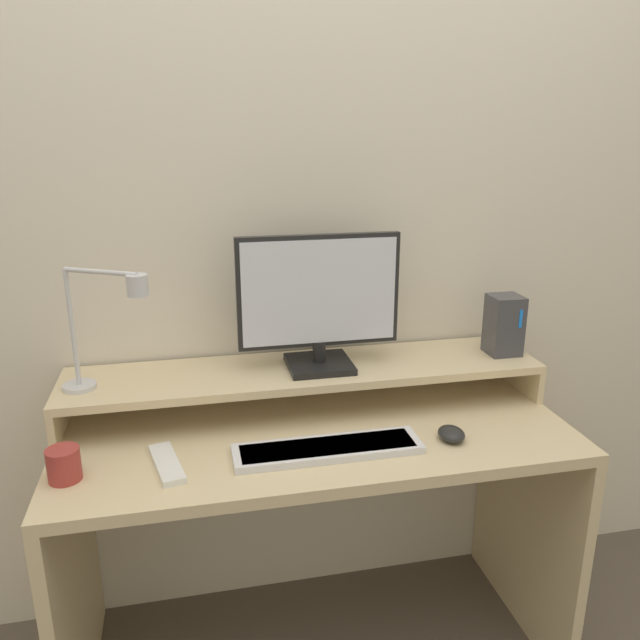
{
  "coord_description": "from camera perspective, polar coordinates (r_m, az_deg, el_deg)",
  "views": [
    {
      "loc": [
        -0.3,
        -1.15,
        1.47
      ],
      "look_at": [
        0.01,
        0.31,
        1.0
      ],
      "focal_mm": 35.0,
      "sensor_mm": 36.0,
      "label": 1
    }
  ],
  "objects": [
    {
      "name": "desk_lamp",
      "position": [
        1.59,
        -19.03,
        -0.19
      ],
      "size": [
        0.24,
        0.16,
        0.32
      ],
      "color": "silver",
      "rests_on": "monitor_shelf"
    },
    {
      "name": "remote_control",
      "position": [
        1.52,
        -13.83,
        -12.64
      ],
      "size": [
        0.09,
        0.19,
        0.02
      ],
      "color": "white",
      "rests_on": "desk"
    },
    {
      "name": "mouse",
      "position": [
        1.62,
        11.92,
        -10.15
      ],
      "size": [
        0.07,
        0.08,
        0.03
      ],
      "color": "black",
      "rests_on": "desk"
    },
    {
      "name": "monitor",
      "position": [
        1.67,
        -0.09,
        1.75
      ],
      "size": [
        0.44,
        0.17,
        0.37
      ],
      "color": "black",
      "rests_on": "monitor_shelf"
    },
    {
      "name": "router_dock",
      "position": [
        1.88,
        16.46,
        -0.43
      ],
      "size": [
        0.09,
        0.09,
        0.17
      ],
      "color": "#3D3D42",
      "rests_on": "monitor_shelf"
    },
    {
      "name": "monitor_shelf",
      "position": [
        1.74,
        -1.3,
        -4.84
      ],
      "size": [
        1.31,
        0.28,
        0.12
      ],
      "color": "beige",
      "rests_on": "desk"
    },
    {
      "name": "mug",
      "position": [
        1.52,
        -22.38,
        -12.12
      ],
      "size": [
        0.07,
        0.07,
        0.08
      ],
      "color": "#9E332D",
      "rests_on": "desk"
    },
    {
      "name": "desk",
      "position": [
        1.75,
        -0.27,
        -15.67
      ],
      "size": [
        1.31,
        0.57,
        0.72
      ],
      "color": "beige",
      "rests_on": "ground_plane"
    },
    {
      "name": "wall_back",
      "position": [
        1.79,
        -2.47,
        10.28
      ],
      "size": [
        6.0,
        0.05,
        2.5
      ],
      "color": "beige",
      "rests_on": "ground_plane"
    },
    {
      "name": "keyboard",
      "position": [
        1.53,
        0.67,
        -11.67
      ],
      "size": [
        0.46,
        0.12,
        0.02
      ],
      "color": "silver",
      "rests_on": "desk"
    }
  ]
}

